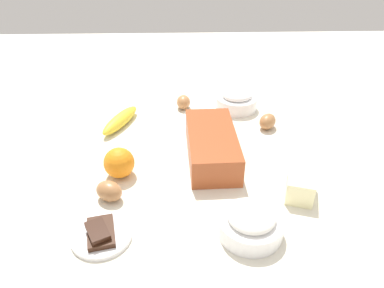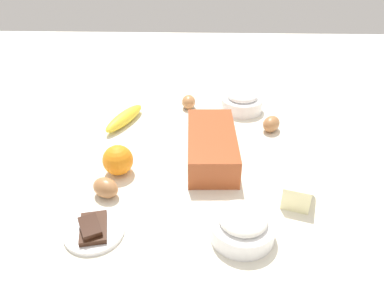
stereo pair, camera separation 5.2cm
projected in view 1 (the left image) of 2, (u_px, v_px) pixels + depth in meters
name	position (u px, v px, depth m)	size (l,w,h in m)	color
ground_plane	(192.00, 159.00, 1.05)	(2.40, 2.40, 0.02)	silver
loaf_pan	(212.00, 145.00, 1.01)	(0.28, 0.14, 0.08)	#9E4723
flour_bowl	(251.00, 223.00, 0.78)	(0.14, 0.14, 0.07)	white
sugar_bowl	(237.00, 100.00, 1.27)	(0.14, 0.14, 0.07)	white
banana	(120.00, 120.00, 1.17)	(0.19, 0.04, 0.04)	yellow
orange_fruit	(119.00, 163.00, 0.95)	(0.08, 0.08, 0.08)	orange
butter_block	(300.00, 186.00, 0.88)	(0.09, 0.06, 0.06)	#F4EDB2
egg_near_butter	(109.00, 191.00, 0.88)	(0.05, 0.05, 0.07)	#A87144
egg_beside_bowl	(183.00, 102.00, 1.27)	(0.05, 0.05, 0.06)	#B47A4A
egg_loose	(268.00, 121.00, 1.16)	(0.05, 0.05, 0.07)	#A97245
chocolate_plate	(101.00, 234.00, 0.78)	(0.13, 0.13, 0.03)	white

